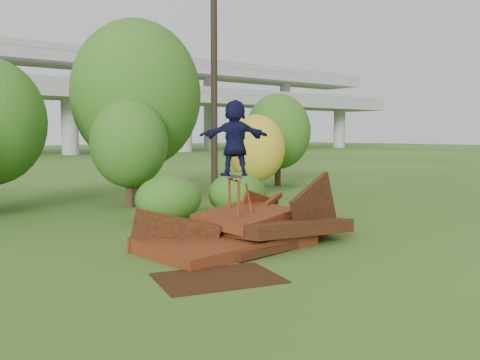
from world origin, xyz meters
TOP-DOWN VIEW (x-y plane):
  - ground at (0.00, 0.00)m, footprint 240.00×240.00m
  - scrap_pile at (-0.94, 1.51)m, footprint 5.84×2.72m
  - grind_rail at (-1.15, 1.81)m, footprint 0.61×1.19m
  - skateboard at (-1.20, 1.72)m, footprint 0.54×0.82m
  - skater at (-1.20, 1.72)m, footprint 1.77×1.29m
  - flat_plate at (-3.36, -0.44)m, footprint 2.67×2.22m
  - tree_2 at (0.12, 9.68)m, footprint 2.92×2.92m
  - tree_3 at (1.57, 11.73)m, footprint 5.42×5.42m
  - tree_4 at (6.43, 9.67)m, footprint 2.64×2.64m
  - tree_5 at (10.20, 12.21)m, footprint 3.47×3.47m
  - shrub_left at (-0.55, 5.83)m, footprint 2.13×1.97m
  - shrub_right at (2.08, 5.66)m, footprint 2.05×1.88m
  - utility_pole at (4.19, 9.78)m, footprint 1.40×0.28m

SIDE VIEW (x-z plane):
  - ground at x=0.00m, z-range 0.00..0.00m
  - flat_plate at x=-3.36m, z-range 0.00..0.03m
  - scrap_pile at x=-0.94m, z-range -0.76..1.46m
  - shrub_right at x=2.08m, z-range 0.00..1.45m
  - shrub_left at x=-0.55m, z-range 0.00..1.48m
  - grind_rail at x=-1.15m, z-range 0.24..1.90m
  - skateboard at x=-1.20m, z-range 1.69..1.78m
  - tree_4 at x=6.43m, z-range 0.30..3.94m
  - tree_2 at x=0.12m, z-range 0.37..4.48m
  - skater at x=-1.20m, z-range 1.75..3.60m
  - tree_5 at x=10.20m, z-range 0.44..5.32m
  - tree_3 at x=1.57m, z-range 0.64..8.16m
  - utility_pole at x=4.19m, z-range 0.07..11.17m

